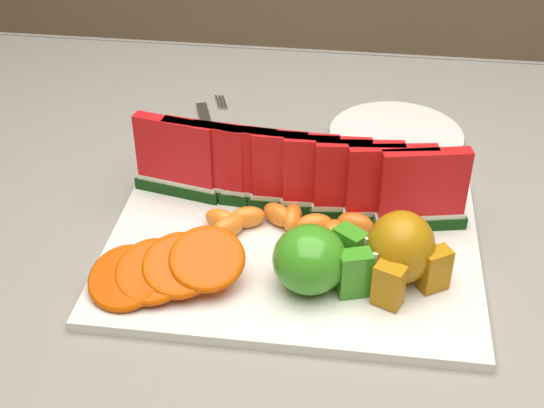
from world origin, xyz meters
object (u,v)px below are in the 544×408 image
(apple_cluster, at_px, (317,260))
(pear_cluster, at_px, (402,251))
(fork, at_px, (210,130))
(platter, at_px, (292,248))
(side_plate, at_px, (396,136))

(apple_cluster, height_order, pear_cluster, pear_cluster)
(pear_cluster, distance_m, fork, 0.39)
(pear_cluster, bearing_deg, apple_cluster, -167.64)
(apple_cluster, distance_m, fork, 0.36)
(platter, height_order, pear_cluster, pear_cluster)
(platter, distance_m, apple_cluster, 0.08)
(platter, relative_size, apple_cluster, 3.71)
(fork, bearing_deg, platter, -60.25)
(platter, relative_size, pear_cluster, 4.43)
(platter, height_order, side_plate, platter)
(platter, bearing_deg, fork, 119.75)
(apple_cluster, bearing_deg, side_plate, 75.93)
(pear_cluster, relative_size, fork, 0.47)
(platter, bearing_deg, pear_cluster, -21.74)
(pear_cluster, height_order, side_plate, pear_cluster)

